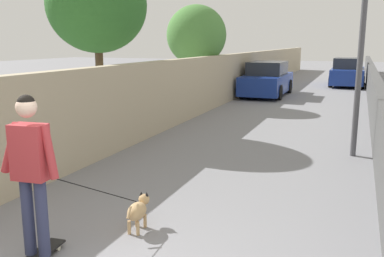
{
  "coord_description": "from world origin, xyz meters",
  "views": [
    {
      "loc": [
        -2.39,
        -2.24,
        2.42
      ],
      "look_at": [
        4.02,
        0.29,
        1.0
      ],
      "focal_mm": 39.5,
      "sensor_mm": 36.0,
      "label": 1
    }
  ],
  "objects": [
    {
      "name": "car_near",
      "position": [
        16.75,
        1.64,
        0.72
      ],
      "size": [
        4.31,
        1.8,
        1.54
      ],
      "color": "navy",
      "rests_on": "ground"
    },
    {
      "name": "lamp_post",
      "position": [
        7.1,
        -2.24,
        3.03
      ],
      "size": [
        0.36,
        0.36,
        4.45
      ],
      "color": "#4C4C51",
      "rests_on": "ground"
    },
    {
      "name": "wall_left",
      "position": [
        12.0,
        2.79,
        0.96
      ],
      "size": [
        48.0,
        0.3,
        1.92
      ],
      "primitive_type": "cube",
      "color": "tan",
      "rests_on": "ground"
    },
    {
      "name": "fence_right",
      "position": [
        12.0,
        -2.79,
        0.63
      ],
      "size": [
        48.0,
        0.3,
        1.26
      ],
      "primitive_type": "cube",
      "color": "#4C4C4C",
      "rests_on": "ground"
    },
    {
      "name": "tree_left_mid",
      "position": [
        7.5,
        4.38,
        3.36
      ],
      "size": [
        2.66,
        2.66,
        4.64
      ],
      "color": "#473523",
      "rests_on": "ground"
    },
    {
      "name": "car_far",
      "position": [
        22.86,
        -1.64,
        0.72
      ],
      "size": [
        4.28,
        1.8,
        1.54
      ],
      "color": "navy",
      "rests_on": "ground"
    },
    {
      "name": "ground_plane",
      "position": [
        14.0,
        0.0,
        0.0
      ],
      "size": [
        80.0,
        80.0,
        0.0
      ],
      "primitive_type": "plane",
      "color": "gray"
    },
    {
      "name": "tree_left_near",
      "position": [
        13.0,
        3.65,
        2.65
      ],
      "size": [
        2.28,
        2.28,
        3.8
      ],
      "color": "#473523",
      "rests_on": "ground"
    },
    {
      "name": "person_skateboarder",
      "position": [
        1.02,
        0.96,
        1.14
      ],
      "size": [
        0.26,
        0.72,
        1.8
      ],
      "color": "#333859",
      "rests_on": "skateboard"
    },
    {
      "name": "dog",
      "position": [
        2.15,
        0.31,
        0.27
      ],
      "size": [
        1.43,
        0.79,
        1.06
      ],
      "color": "tan",
      "rests_on": "ground"
    },
    {
      "name": "skateboard",
      "position": [
        1.02,
        0.96,
        0.07
      ],
      "size": [
        0.82,
        0.28,
        0.08
      ],
      "color": "black",
      "rests_on": "ground"
    }
  ]
}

